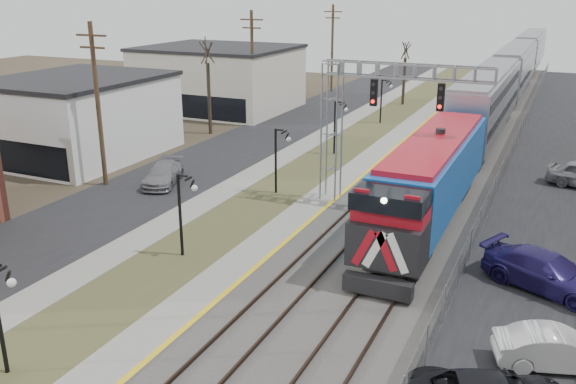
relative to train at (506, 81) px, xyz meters
The scene contains 18 objects.
street_west 32.01m from the train, 122.23° to the right, with size 7.00×120.00×0.04m, color black.
sidewalk 29.86m from the train, 114.87° to the right, with size 2.00×120.00×0.08m, color gray.
grass_median 28.73m from the train, 109.41° to the right, with size 4.00×120.00×0.06m, color #434726.
platform 27.88m from the train, 103.55° to the right, with size 2.00×120.00×0.24m, color gray.
ballast_bed 27.15m from the train, 93.18° to the right, with size 8.00×120.00×0.20m, color #595651.
platform_edge 27.67m from the train, 101.77° to the right, with size 0.24×120.00×0.01m, color gold.
track_near 27.32m from the train, 97.40° to the right, with size 1.58×120.00×0.15m.
track_far 27.09m from the train, 90.00° to the right, with size 1.58×120.00×0.15m.
train is the anchor object (origin of this frame).
signal_gantry 34.34m from the train, 97.18° to the right, with size 9.00×1.07×8.15m.
lampposts 44.71m from the train, 102.27° to the right, with size 0.14×62.14×4.00m.
utility_poles 42.08m from the train, 118.42° to the right, with size 0.28×80.28×10.00m.
fence 27.18m from the train, 84.28° to the right, with size 0.04×120.00×1.60m, color gray.
buildings_west 46.13m from the train, 125.06° to the right, with size 14.00×67.00×7.00m.
bare_trees 29.35m from the train, 128.24° to the right, with size 12.30×42.30×5.95m.
car_lot_b 46.73m from the train, 81.87° to the right, with size 1.40×4.00×1.32m, color silver.
car_lot_d 41.02m from the train, 81.59° to the right, with size 2.15×5.30×1.54m, color #201753.
car_street_b 39.19m from the train, 115.32° to the right, with size 1.84×4.52×1.31m, color gray.
Camera 1 is at (11.28, -3.48, 11.87)m, focal length 38.00 mm.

